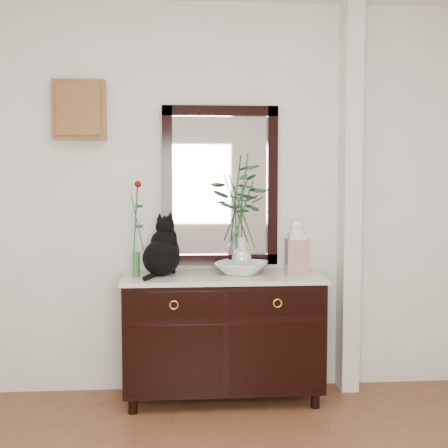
{
  "coord_description": "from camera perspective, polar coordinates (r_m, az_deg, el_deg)",
  "views": [
    {
      "loc": [
        -0.22,
        -2.36,
        1.51
      ],
      "look_at": [
        0.1,
        1.63,
        1.2
      ],
      "focal_mm": 50.0,
      "sensor_mm": 36.0,
      "label": 1
    }
  ],
  "objects": [
    {
      "name": "key_cabinet",
      "position": [
        4.37,
        -13.07,
        10.11
      ],
      "size": [
        0.35,
        0.1,
        0.4
      ],
      "primitive_type": "cube",
      "color": "brown",
      "rests_on": "wall_back"
    },
    {
      "name": "sideboard",
      "position": [
        4.23,
        -0.11,
        -9.74
      ],
      "size": [
        1.33,
        0.52,
        0.82
      ],
      "color": "black",
      "rests_on": "ground"
    },
    {
      "name": "wall_mirror",
      "position": [
        4.34,
        -0.36,
        3.51
      ],
      "size": [
        0.8,
        0.06,
        1.1
      ],
      "color": "black",
      "rests_on": "wall_back"
    },
    {
      "name": "pilaster",
      "position": [
        4.43,
        11.4,
        2.28
      ],
      "size": [
        0.12,
        0.2,
        2.7
      ],
      "primitive_type": "cube",
      "color": "silver",
      "rests_on": "ground"
    },
    {
      "name": "wall_back",
      "position": [
        4.35,
        -1.69,
        2.32
      ],
      "size": [
        3.6,
        0.04,
        2.7
      ],
      "primitive_type": "cube",
      "color": "silver",
      "rests_on": "ground"
    },
    {
      "name": "ginger_jar",
      "position": [
        4.21,
        6.66,
        -2.03
      ],
      "size": [
        0.14,
        0.14,
        0.38
      ],
      "primitive_type": null,
      "rotation": [
        0.0,
        0.0,
        -0.01
      ],
      "color": "silver",
      "rests_on": "sideboard"
    },
    {
      "name": "vase_branches",
      "position": [
        4.16,
        1.63,
        1.13
      ],
      "size": [
        0.48,
        0.48,
        0.8
      ],
      "primitive_type": null,
      "rotation": [
        0.0,
        0.0,
        0.31
      ],
      "color": "silver",
      "rests_on": "lotus_bowl"
    },
    {
      "name": "lotus_bowl",
      "position": [
        4.2,
        1.62,
        -4.04
      ],
      "size": [
        0.45,
        0.45,
        0.08
      ],
      "primitive_type": "imported",
      "rotation": [
        0.0,
        0.0,
        -0.4
      ],
      "color": "silver",
      "rests_on": "sideboard"
    },
    {
      "name": "bud_vase_rose",
      "position": [
        4.1,
        -8.07,
        -0.38
      ],
      "size": [
        0.08,
        0.08,
        0.64
      ],
      "primitive_type": null,
      "rotation": [
        0.0,
        0.0,
        0.1
      ],
      "color": "#3B6E36",
      "rests_on": "sideboard"
    },
    {
      "name": "cat",
      "position": [
        4.16,
        -5.75,
        -2.01
      ],
      "size": [
        0.37,
        0.41,
        0.39
      ],
      "primitive_type": null,
      "rotation": [
        0.0,
        0.0,
        -0.33
      ],
      "color": "black",
      "rests_on": "sideboard"
    }
  ]
}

